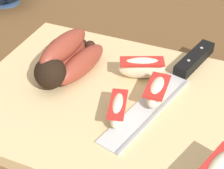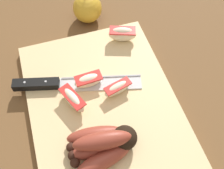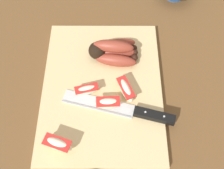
{
  "view_description": "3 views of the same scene",
  "coord_description": "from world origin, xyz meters",
  "px_view_note": "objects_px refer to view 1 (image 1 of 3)",
  "views": [
    {
      "loc": [
        -0.13,
        0.35,
        0.36
      ],
      "look_at": [
        0.02,
        -0.0,
        0.05
      ],
      "focal_mm": 58.22,
      "sensor_mm": 36.0,
      "label": 1
    },
    {
      "loc": [
        0.29,
        -0.08,
        0.53
      ],
      "look_at": [
        -0.0,
        0.01,
        0.05
      ],
      "focal_mm": 43.96,
      "sensor_mm": 36.0,
      "label": 2
    },
    {
      "loc": [
        -0.31,
        -0.04,
        0.61
      ],
      "look_at": [
        0.01,
        -0.04,
        0.04
      ],
      "focal_mm": 42.08,
      "sensor_mm": 36.0,
      "label": 3
    }
  ],
  "objects_px": {
    "apple_wedge_middle": "(140,67)",
    "apple_wedge_extra": "(157,91)",
    "banana_bunch": "(64,59)",
    "chefs_knife": "(180,75)",
    "apple_wedge_near": "(121,110)"
  },
  "relations": [
    {
      "from": "banana_bunch",
      "to": "chefs_knife",
      "type": "bearing_deg",
      "value": -162.51
    },
    {
      "from": "banana_bunch",
      "to": "apple_wedge_extra",
      "type": "xyz_separation_m",
      "value": [
        -0.15,
        0.01,
        -0.01
      ]
    },
    {
      "from": "apple_wedge_middle",
      "to": "apple_wedge_near",
      "type": "bearing_deg",
      "value": 94.51
    },
    {
      "from": "apple_wedge_near",
      "to": "apple_wedge_middle",
      "type": "relative_size",
      "value": 0.9
    },
    {
      "from": "apple_wedge_extra",
      "to": "apple_wedge_middle",
      "type": "bearing_deg",
      "value": -47.28
    },
    {
      "from": "banana_bunch",
      "to": "chefs_knife",
      "type": "distance_m",
      "value": 0.18
    },
    {
      "from": "chefs_knife",
      "to": "apple_wedge_middle",
      "type": "bearing_deg",
      "value": 19.63
    },
    {
      "from": "apple_wedge_near",
      "to": "apple_wedge_extra",
      "type": "height_order",
      "value": "apple_wedge_extra"
    },
    {
      "from": "banana_bunch",
      "to": "apple_wedge_near",
      "type": "bearing_deg",
      "value": 151.47
    },
    {
      "from": "chefs_knife",
      "to": "apple_wedge_middle",
      "type": "height_order",
      "value": "apple_wedge_middle"
    },
    {
      "from": "apple_wedge_middle",
      "to": "apple_wedge_extra",
      "type": "relative_size",
      "value": 1.17
    },
    {
      "from": "apple_wedge_middle",
      "to": "apple_wedge_extra",
      "type": "xyz_separation_m",
      "value": [
        -0.04,
        0.04,
        -0.0
      ]
    },
    {
      "from": "chefs_knife",
      "to": "apple_wedge_extra",
      "type": "xyz_separation_m",
      "value": [
        0.02,
        0.06,
        0.01
      ]
    },
    {
      "from": "apple_wedge_near",
      "to": "banana_bunch",
      "type": "bearing_deg",
      "value": -28.53
    },
    {
      "from": "banana_bunch",
      "to": "apple_wedge_near",
      "type": "xyz_separation_m",
      "value": [
        -0.12,
        0.06,
        -0.01
      ]
    }
  ]
}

